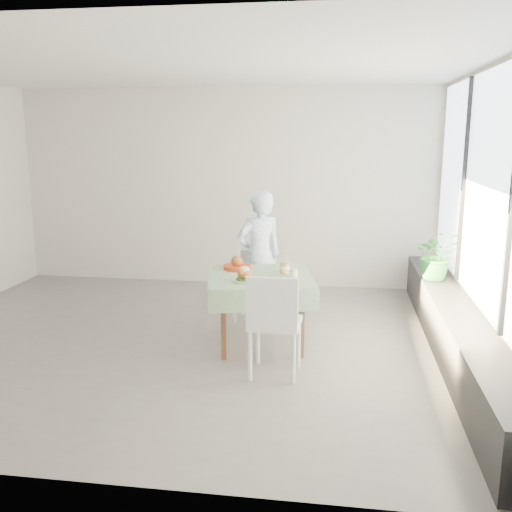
% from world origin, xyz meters
% --- Properties ---
extents(floor, '(6.00, 6.00, 0.00)m').
position_xyz_m(floor, '(0.00, 0.00, 0.00)').
color(floor, '#5F5C5A').
rests_on(floor, ground).
extents(ceiling, '(6.00, 6.00, 0.00)m').
position_xyz_m(ceiling, '(0.00, 0.00, 2.80)').
color(ceiling, white).
rests_on(ceiling, ground).
extents(wall_back, '(6.00, 0.02, 2.80)m').
position_xyz_m(wall_back, '(0.00, 2.50, 1.40)').
color(wall_back, beige).
rests_on(wall_back, ground).
extents(wall_front, '(6.00, 0.02, 2.80)m').
position_xyz_m(wall_front, '(0.00, -2.50, 1.40)').
color(wall_front, beige).
rests_on(wall_front, ground).
extents(wall_right, '(0.02, 5.00, 2.80)m').
position_xyz_m(wall_right, '(3.00, 0.00, 1.40)').
color(wall_right, beige).
rests_on(wall_right, ground).
extents(window_pane, '(0.01, 4.80, 2.18)m').
position_xyz_m(window_pane, '(2.97, 0.00, 1.65)').
color(window_pane, '#D1E0F9').
rests_on(window_pane, ground).
extents(window_ledge, '(0.40, 4.80, 0.50)m').
position_xyz_m(window_ledge, '(2.80, 0.00, 0.25)').
color(window_ledge, black).
rests_on(window_ledge, ground).
extents(cafe_table, '(1.23, 1.23, 0.74)m').
position_xyz_m(cafe_table, '(0.85, 0.05, 0.46)').
color(cafe_table, brown).
rests_on(cafe_table, ground).
extents(chair_far, '(0.42, 0.42, 0.80)m').
position_xyz_m(chair_far, '(0.65, 0.86, 0.25)').
color(chair_far, white).
rests_on(chair_far, ground).
extents(chair_near, '(0.47, 0.47, 0.96)m').
position_xyz_m(chair_near, '(1.09, -0.68, 0.30)').
color(chair_near, white).
rests_on(chair_near, ground).
extents(diner, '(0.67, 0.61, 1.53)m').
position_xyz_m(diner, '(0.73, 0.86, 0.76)').
color(diner, '#99CEF5').
rests_on(diner, ground).
extents(main_dish, '(0.30, 0.30, 0.15)m').
position_xyz_m(main_dish, '(0.75, -0.21, 0.79)').
color(main_dish, white).
rests_on(main_dish, cafe_table).
extents(juice_cup_orange, '(0.11, 0.11, 0.30)m').
position_xyz_m(juice_cup_orange, '(1.09, 0.18, 0.81)').
color(juice_cup_orange, white).
rests_on(juice_cup_orange, cafe_table).
extents(juice_cup_lemonade, '(0.09, 0.09, 0.26)m').
position_xyz_m(juice_cup_lemonade, '(1.20, -0.01, 0.80)').
color(juice_cup_lemonade, white).
rests_on(juice_cup_lemonade, cafe_table).
extents(second_dish, '(0.29, 0.29, 0.14)m').
position_xyz_m(second_dish, '(0.57, 0.29, 0.78)').
color(second_dish, '#BA3113').
rests_on(second_dish, cafe_table).
extents(potted_plant, '(0.56, 0.49, 0.58)m').
position_xyz_m(potted_plant, '(2.76, 1.13, 0.79)').
color(potted_plant, '#26732C').
rests_on(potted_plant, window_ledge).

